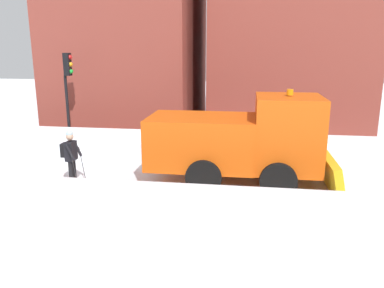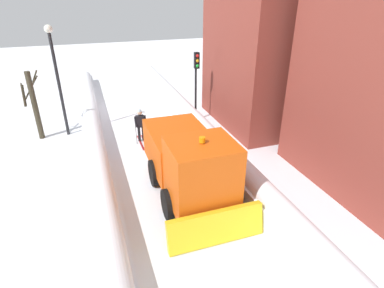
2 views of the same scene
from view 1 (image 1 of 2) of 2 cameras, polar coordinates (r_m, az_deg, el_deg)
The scene contains 7 objects.
ground_plane at distance 12.32m, azimuth 2.59°, elevation -6.49°, with size 80.00×80.00×0.00m, color white.
snowbank_left at distance 14.74m, azimuth 3.69°, elevation -0.67°, with size 1.10×36.00×1.24m.
snowbank_right at distance 9.62m, azimuth 0.95°, elevation -9.46°, with size 1.10×36.00×1.09m.
building_brick_near at distance 21.36m, azimuth -8.53°, elevation 14.02°, with size 8.94×6.79×8.71m.
plow_truck at distance 12.34m, azimuth 7.55°, elevation 0.61°, with size 3.20×5.98×3.12m.
skier at distance 12.89m, azimuth -17.55°, elevation -1.54°, with size 0.62×1.80×1.81m.
traffic_light_pole at distance 16.62m, azimuth -17.94°, elevation 8.54°, with size 0.28×0.42×4.14m.
Camera 1 is at (11.48, 11.12, 4.33)m, focal length 35.88 mm.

